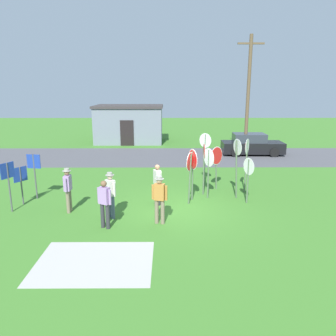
{
  "coord_description": "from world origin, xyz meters",
  "views": [
    {
      "loc": [
        -0.34,
        -12.14,
        4.68
      ],
      "look_at": [
        -0.26,
        1.5,
        1.3
      ],
      "focal_mm": 34.71,
      "sensor_mm": 36.0,
      "label": 1
    }
  ],
  "objects_px": {
    "stop_sign_tallest": "(204,160)",
    "person_near_signs": "(157,182)",
    "utility_pole": "(248,94)",
    "info_panel_leftmost": "(21,179)",
    "person_in_dark_shirt": "(160,197)",
    "stop_sign_far_back": "(209,164)",
    "person_with_sunhat": "(104,202)",
    "info_panel_rightmost": "(34,168)",
    "parked_car_on_street": "(251,145)",
    "stop_sign_leaning_left": "(216,160)",
    "info_panel_middle": "(8,178)",
    "stop_sign_rear_left": "(205,151)",
    "person_in_teal": "(110,192)",
    "stop_sign_leaning_right": "(190,169)",
    "stop_sign_rear_right": "(248,173)",
    "stop_sign_nearest": "(193,165)",
    "stop_sign_center_cluster": "(247,156)",
    "stop_sign_low_front": "(237,159)"
  },
  "relations": [
    {
      "from": "stop_sign_nearest",
      "to": "person_with_sunhat",
      "type": "height_order",
      "value": "stop_sign_nearest"
    },
    {
      "from": "stop_sign_leaning_left",
      "to": "info_panel_leftmost",
      "type": "height_order",
      "value": "stop_sign_leaning_left"
    },
    {
      "from": "parked_car_on_street",
      "to": "person_in_teal",
      "type": "height_order",
      "value": "person_in_teal"
    },
    {
      "from": "stop_sign_low_front",
      "to": "stop_sign_tallest",
      "type": "bearing_deg",
      "value": 159.52
    },
    {
      "from": "person_with_sunhat",
      "to": "info_panel_rightmost",
      "type": "relative_size",
      "value": 0.86
    },
    {
      "from": "stop_sign_leaning_right",
      "to": "info_panel_leftmost",
      "type": "bearing_deg",
      "value": 179.92
    },
    {
      "from": "stop_sign_tallest",
      "to": "person_near_signs",
      "type": "xyz_separation_m",
      "value": [
        -2.02,
        -1.28,
        -0.63
      ]
    },
    {
      "from": "utility_pole",
      "to": "stop_sign_leaning_right",
      "type": "relative_size",
      "value": 3.74
    },
    {
      "from": "parked_car_on_street",
      "to": "stop_sign_nearest",
      "type": "relative_size",
      "value": 1.97
    },
    {
      "from": "person_in_dark_shirt",
      "to": "info_panel_rightmost",
      "type": "bearing_deg",
      "value": 153.51
    },
    {
      "from": "stop_sign_leaning_left",
      "to": "info_panel_leftmost",
      "type": "bearing_deg",
      "value": -166.09
    },
    {
      "from": "person_with_sunhat",
      "to": "stop_sign_center_cluster",
      "type": "bearing_deg",
      "value": 34.91
    },
    {
      "from": "stop_sign_rear_left",
      "to": "person_in_dark_shirt",
      "type": "xyz_separation_m",
      "value": [
        -2.09,
        -4.51,
        -0.77
      ]
    },
    {
      "from": "stop_sign_leaning_right",
      "to": "stop_sign_tallest",
      "type": "height_order",
      "value": "stop_sign_tallest"
    },
    {
      "from": "stop_sign_rear_left",
      "to": "person_in_teal",
      "type": "relative_size",
      "value": 1.5
    },
    {
      "from": "stop_sign_nearest",
      "to": "person_with_sunhat",
      "type": "distance_m",
      "value": 4.34
    },
    {
      "from": "person_near_signs",
      "to": "person_in_teal",
      "type": "bearing_deg",
      "value": -139.72
    },
    {
      "from": "stop_sign_far_back",
      "to": "info_panel_leftmost",
      "type": "bearing_deg",
      "value": -174.57
    },
    {
      "from": "stop_sign_far_back",
      "to": "stop_sign_rear_left",
      "type": "xyz_separation_m",
      "value": [
        0.05,
        1.78,
        0.24
      ]
    },
    {
      "from": "info_panel_leftmost",
      "to": "info_panel_rightmost",
      "type": "height_order",
      "value": "info_panel_rightmost"
    },
    {
      "from": "stop_sign_nearest",
      "to": "person_in_dark_shirt",
      "type": "bearing_deg",
      "value": -118.13
    },
    {
      "from": "stop_sign_leaning_left",
      "to": "utility_pole",
      "type": "bearing_deg",
      "value": 68.01
    },
    {
      "from": "utility_pole",
      "to": "info_panel_leftmost",
      "type": "relative_size",
      "value": 5.18
    },
    {
      "from": "person_in_dark_shirt",
      "to": "stop_sign_tallest",
      "type": "bearing_deg",
      "value": 59.39
    },
    {
      "from": "stop_sign_low_front",
      "to": "parked_car_on_street",
      "type": "bearing_deg",
      "value": 71.88
    },
    {
      "from": "info_panel_middle",
      "to": "person_with_sunhat",
      "type": "bearing_deg",
      "value": -21.47
    },
    {
      "from": "stop_sign_rear_left",
      "to": "person_near_signs",
      "type": "relative_size",
      "value": 1.54
    },
    {
      "from": "stop_sign_nearest",
      "to": "info_panel_middle",
      "type": "bearing_deg",
      "value": -169.25
    },
    {
      "from": "stop_sign_leaning_right",
      "to": "stop_sign_nearest",
      "type": "bearing_deg",
      "value": 74.77
    },
    {
      "from": "person_near_signs",
      "to": "info_panel_leftmost",
      "type": "xyz_separation_m",
      "value": [
        -5.56,
        0.07,
        0.13
      ]
    },
    {
      "from": "parked_car_on_street",
      "to": "stop_sign_tallest",
      "type": "bearing_deg",
      "value": -116.27
    },
    {
      "from": "parked_car_on_street",
      "to": "stop_sign_rear_left",
      "type": "xyz_separation_m",
      "value": [
        -4.27,
        -7.73,
        1.06
      ]
    },
    {
      "from": "parked_car_on_street",
      "to": "stop_sign_low_front",
      "type": "height_order",
      "value": "stop_sign_low_front"
    },
    {
      "from": "utility_pole",
      "to": "stop_sign_tallest",
      "type": "bearing_deg",
      "value": -113.84
    },
    {
      "from": "stop_sign_far_back",
      "to": "stop_sign_low_front",
      "type": "bearing_deg",
      "value": -1.32
    },
    {
      "from": "utility_pole",
      "to": "person_in_teal",
      "type": "bearing_deg",
      "value": -123.17
    },
    {
      "from": "stop_sign_nearest",
      "to": "stop_sign_tallest",
      "type": "xyz_separation_m",
      "value": [
        0.55,
        0.69,
        0.06
      ]
    },
    {
      "from": "parked_car_on_street",
      "to": "stop_sign_leaning_left",
      "type": "height_order",
      "value": "stop_sign_leaning_left"
    },
    {
      "from": "stop_sign_rear_right",
      "to": "info_panel_rightmost",
      "type": "height_order",
      "value": "info_panel_rightmost"
    },
    {
      "from": "stop_sign_leaning_left",
      "to": "person_in_teal",
      "type": "relative_size",
      "value": 1.17
    },
    {
      "from": "stop_sign_low_front",
      "to": "info_panel_rightmost",
      "type": "bearing_deg",
      "value": -179.82
    },
    {
      "from": "utility_pole",
      "to": "info_panel_leftmost",
      "type": "xyz_separation_m",
      "value": [
        -11.61,
        -10.34,
        -3.18
      ]
    },
    {
      "from": "stop_sign_far_back",
      "to": "info_panel_rightmost",
      "type": "xyz_separation_m",
      "value": [
        -7.42,
        -0.05,
        -0.16
      ]
    },
    {
      "from": "stop_sign_far_back",
      "to": "person_near_signs",
      "type": "distance_m",
      "value": 2.38
    },
    {
      "from": "stop_sign_leaning_left",
      "to": "stop_sign_center_cluster",
      "type": "bearing_deg",
      "value": -18.65
    },
    {
      "from": "person_in_dark_shirt",
      "to": "stop_sign_far_back",
      "type": "bearing_deg",
      "value": 53.19
    },
    {
      "from": "info_panel_rightmost",
      "to": "person_in_teal",
      "type": "bearing_deg",
      "value": -31.14
    },
    {
      "from": "stop_sign_tallest",
      "to": "person_with_sunhat",
      "type": "bearing_deg",
      "value": -136.25
    },
    {
      "from": "stop_sign_center_cluster",
      "to": "info_panel_middle",
      "type": "distance_m",
      "value": 9.94
    },
    {
      "from": "utility_pole",
      "to": "parked_car_on_street",
      "type": "xyz_separation_m",
      "value": [
        0.43,
        -0.08,
        -3.57
      ]
    }
  ]
}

